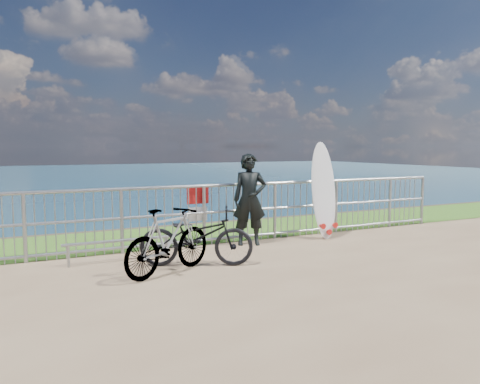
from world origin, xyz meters
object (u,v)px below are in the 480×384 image
bicycle_near (196,237)px  bicycle_far (169,241)px  surfboard (324,194)px  surfer (250,200)px

bicycle_near → bicycle_far: size_ratio=1.08×
surfboard → bicycle_near: surfboard is taller
surfer → bicycle_far: (-1.95, -1.27, -0.36)m
surfer → bicycle_near: surfer is taller
bicycle_far → bicycle_near: bearing=-90.2°
surfer → surfboard: 1.63m
bicycle_near → bicycle_far: bicycle_far is taller
surfer → bicycle_near: (-1.43, -1.02, -0.39)m
surfer → bicycle_far: size_ratio=1.06×
surfer → surfboard: (1.62, -0.06, 0.04)m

